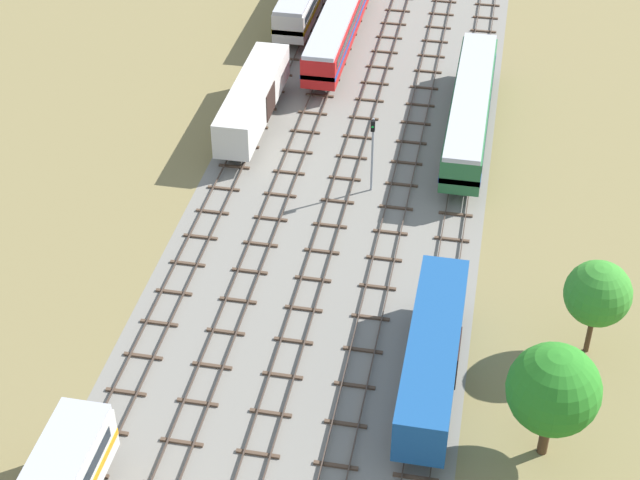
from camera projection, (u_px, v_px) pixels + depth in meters
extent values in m
plane|color=olive|center=(346.00, 176.00, 75.86)|extent=(480.00, 480.00, 0.00)
cube|color=gray|center=(346.00, 176.00, 75.85)|extent=(20.93, 176.00, 0.01)
cube|color=#47382D|center=(230.00, 154.00, 77.91)|extent=(0.07, 126.00, 0.15)
cube|color=#47382D|center=(248.00, 155.00, 77.69)|extent=(0.07, 126.00, 0.15)
cube|color=brown|center=(87.00, 473.00, 53.22)|extent=(2.40, 0.22, 0.14)
cube|color=brown|center=(107.00, 431.00, 55.57)|extent=(2.40, 0.22, 0.14)
cube|color=brown|center=(126.00, 392.00, 57.92)|extent=(2.40, 0.22, 0.14)
cube|color=brown|center=(143.00, 356.00, 60.27)|extent=(2.40, 0.22, 0.14)
cube|color=brown|center=(159.00, 323.00, 62.62)|extent=(2.40, 0.22, 0.14)
cube|color=brown|center=(174.00, 292.00, 64.97)|extent=(2.40, 0.22, 0.14)
cube|color=brown|center=(188.00, 264.00, 67.32)|extent=(2.40, 0.22, 0.14)
cube|color=brown|center=(201.00, 237.00, 69.66)|extent=(2.40, 0.22, 0.14)
cube|color=brown|center=(213.00, 212.00, 72.01)|extent=(2.40, 0.22, 0.14)
cube|color=brown|center=(224.00, 189.00, 74.36)|extent=(2.40, 0.22, 0.14)
cube|color=brown|center=(234.00, 167.00, 76.71)|extent=(2.40, 0.22, 0.14)
cube|color=brown|center=(244.00, 146.00, 79.06)|extent=(2.40, 0.22, 0.14)
cube|color=brown|center=(254.00, 126.00, 81.41)|extent=(2.40, 0.22, 0.14)
cube|color=brown|center=(262.00, 108.00, 83.76)|extent=(2.40, 0.22, 0.14)
cube|color=brown|center=(271.00, 91.00, 86.11)|extent=(2.40, 0.22, 0.14)
cube|color=brown|center=(279.00, 74.00, 88.46)|extent=(2.40, 0.22, 0.14)
cube|color=brown|center=(286.00, 59.00, 90.81)|extent=(2.40, 0.22, 0.14)
cube|color=brown|center=(293.00, 44.00, 93.15)|extent=(2.40, 0.22, 0.14)
cube|color=brown|center=(300.00, 30.00, 95.50)|extent=(2.40, 0.22, 0.14)
cube|color=brown|center=(306.00, 16.00, 97.85)|extent=(2.40, 0.22, 0.14)
cube|color=brown|center=(312.00, 4.00, 100.20)|extent=(2.40, 0.22, 0.14)
cube|color=#47382D|center=(284.00, 159.00, 77.26)|extent=(0.07, 126.00, 0.15)
cube|color=#47382D|center=(303.00, 161.00, 77.04)|extent=(0.07, 126.00, 0.15)
cube|color=brown|center=(182.00, 442.00, 54.93)|extent=(2.40, 0.22, 0.14)
cube|color=brown|center=(198.00, 402.00, 57.28)|extent=(2.40, 0.22, 0.14)
cube|color=brown|center=(212.00, 366.00, 59.62)|extent=(2.40, 0.22, 0.14)
cube|color=brown|center=(226.00, 332.00, 61.97)|extent=(2.40, 0.22, 0.14)
cube|color=brown|center=(238.00, 300.00, 64.32)|extent=(2.40, 0.22, 0.14)
cube|color=brown|center=(250.00, 271.00, 66.67)|extent=(2.40, 0.22, 0.14)
cube|color=brown|center=(261.00, 244.00, 69.02)|extent=(2.40, 0.22, 0.14)
cube|color=brown|center=(271.00, 219.00, 71.37)|extent=(2.40, 0.22, 0.14)
cube|color=brown|center=(280.00, 195.00, 73.72)|extent=(2.40, 0.22, 0.14)
cube|color=brown|center=(289.00, 172.00, 76.07)|extent=(2.40, 0.22, 0.14)
cube|color=brown|center=(297.00, 151.00, 78.42)|extent=(2.40, 0.22, 0.14)
cube|color=brown|center=(305.00, 132.00, 80.76)|extent=(2.40, 0.22, 0.14)
cube|color=brown|center=(313.00, 113.00, 83.11)|extent=(2.40, 0.22, 0.14)
cube|color=brown|center=(320.00, 95.00, 85.46)|extent=(2.40, 0.22, 0.14)
cube|color=brown|center=(326.00, 79.00, 87.81)|extent=(2.40, 0.22, 0.14)
cube|color=brown|center=(333.00, 63.00, 90.16)|extent=(2.40, 0.22, 0.14)
cube|color=brown|center=(339.00, 48.00, 92.51)|extent=(2.40, 0.22, 0.14)
cube|color=brown|center=(344.00, 34.00, 94.86)|extent=(2.40, 0.22, 0.14)
cube|color=brown|center=(350.00, 20.00, 97.21)|extent=(2.40, 0.22, 0.14)
cube|color=brown|center=(355.00, 7.00, 99.56)|extent=(2.40, 0.22, 0.14)
cube|color=#47382D|center=(339.00, 165.00, 76.62)|extent=(0.07, 126.00, 0.15)
cube|color=#47382D|center=(358.00, 167.00, 76.40)|extent=(0.07, 126.00, 0.15)
cube|color=brown|center=(258.00, 454.00, 54.28)|extent=(2.40, 0.22, 0.14)
cube|color=brown|center=(271.00, 413.00, 56.63)|extent=(2.40, 0.22, 0.14)
cube|color=brown|center=(283.00, 376.00, 58.98)|extent=(2.40, 0.22, 0.14)
cube|color=brown|center=(294.00, 341.00, 61.33)|extent=(2.40, 0.22, 0.14)
cube|color=brown|center=(304.00, 309.00, 63.68)|extent=(2.40, 0.22, 0.14)
cube|color=brown|center=(313.00, 279.00, 66.03)|extent=(2.40, 0.22, 0.14)
cube|color=brown|center=(322.00, 251.00, 68.38)|extent=(2.40, 0.22, 0.14)
cube|color=brown|center=(330.00, 225.00, 70.72)|extent=(2.40, 0.22, 0.14)
cube|color=brown|center=(338.00, 201.00, 73.07)|extent=(2.40, 0.22, 0.14)
cube|color=brown|center=(345.00, 178.00, 75.42)|extent=(2.40, 0.22, 0.14)
cube|color=brown|center=(352.00, 157.00, 77.77)|extent=(2.40, 0.22, 0.14)
cube|color=brown|center=(358.00, 137.00, 80.12)|extent=(2.40, 0.22, 0.14)
cube|color=brown|center=(364.00, 118.00, 82.47)|extent=(2.40, 0.22, 0.14)
cube|color=brown|center=(370.00, 100.00, 84.82)|extent=(2.40, 0.22, 0.14)
cube|color=brown|center=(375.00, 83.00, 87.17)|extent=(2.40, 0.22, 0.14)
cube|color=brown|center=(380.00, 67.00, 89.52)|extent=(2.40, 0.22, 0.14)
cube|color=brown|center=(385.00, 52.00, 91.86)|extent=(2.40, 0.22, 0.14)
cube|color=brown|center=(389.00, 37.00, 94.21)|extent=(2.40, 0.22, 0.14)
cube|color=brown|center=(394.00, 24.00, 96.56)|extent=(2.40, 0.22, 0.14)
cube|color=brown|center=(398.00, 11.00, 98.91)|extent=(2.40, 0.22, 0.14)
cube|color=#47382D|center=(395.00, 171.00, 75.97)|extent=(0.07, 126.00, 0.15)
cube|color=#47382D|center=(414.00, 173.00, 75.75)|extent=(0.07, 126.00, 0.15)
cube|color=brown|center=(336.00, 466.00, 53.64)|extent=(2.40, 0.22, 0.14)
cube|color=brown|center=(346.00, 424.00, 55.99)|extent=(2.40, 0.22, 0.14)
cube|color=brown|center=(355.00, 386.00, 58.33)|extent=(2.40, 0.22, 0.14)
cube|color=brown|center=(363.00, 350.00, 60.68)|extent=(2.40, 0.22, 0.14)
cube|color=brown|center=(371.00, 317.00, 63.03)|extent=(2.40, 0.22, 0.14)
cube|color=brown|center=(378.00, 287.00, 65.38)|extent=(2.40, 0.22, 0.14)
cube|color=brown|center=(384.00, 259.00, 67.73)|extent=(2.40, 0.22, 0.14)
cube|color=brown|center=(390.00, 232.00, 70.08)|extent=(2.40, 0.22, 0.14)
cube|color=brown|center=(396.00, 208.00, 72.43)|extent=(2.40, 0.22, 0.14)
cube|color=brown|center=(402.00, 185.00, 74.78)|extent=(2.40, 0.22, 0.14)
cube|color=brown|center=(407.00, 163.00, 77.13)|extent=(2.40, 0.22, 0.14)
cube|color=brown|center=(411.00, 142.00, 79.48)|extent=(2.40, 0.22, 0.14)
cube|color=brown|center=(416.00, 123.00, 81.82)|extent=(2.40, 0.22, 0.14)
cube|color=brown|center=(420.00, 105.00, 84.17)|extent=(2.40, 0.22, 0.14)
cube|color=brown|center=(424.00, 88.00, 86.52)|extent=(2.40, 0.22, 0.14)
cube|color=brown|center=(428.00, 71.00, 88.87)|extent=(2.40, 0.22, 0.14)
cube|color=brown|center=(432.00, 56.00, 91.22)|extent=(2.40, 0.22, 0.14)
cube|color=brown|center=(435.00, 41.00, 93.57)|extent=(2.40, 0.22, 0.14)
cube|color=brown|center=(438.00, 27.00, 95.92)|extent=(2.40, 0.22, 0.14)
cube|color=brown|center=(441.00, 14.00, 98.27)|extent=(2.40, 0.22, 0.14)
cube|color=brown|center=(444.00, 1.00, 100.62)|extent=(2.40, 0.22, 0.14)
cube|color=#47382D|center=(451.00, 177.00, 75.33)|extent=(0.07, 126.00, 0.15)
cube|color=#47382D|center=(471.00, 179.00, 75.11)|extent=(0.07, 126.00, 0.15)
cube|color=brown|center=(416.00, 478.00, 52.99)|extent=(2.40, 0.22, 0.14)
cube|color=brown|center=(422.00, 435.00, 55.34)|extent=(2.40, 0.22, 0.14)
cube|color=brown|center=(428.00, 396.00, 57.69)|extent=(2.40, 0.22, 0.14)
cube|color=brown|center=(434.00, 360.00, 60.04)|extent=(2.40, 0.22, 0.14)
cube|color=brown|center=(439.00, 326.00, 62.39)|extent=(2.40, 0.22, 0.14)
cube|color=brown|center=(443.00, 295.00, 64.74)|extent=(2.40, 0.22, 0.14)
cube|color=brown|center=(448.00, 266.00, 67.09)|extent=(2.40, 0.22, 0.14)
cube|color=brown|center=(452.00, 239.00, 69.43)|extent=(2.40, 0.22, 0.14)
cube|color=brown|center=(456.00, 214.00, 71.78)|extent=(2.40, 0.22, 0.14)
cube|color=brown|center=(459.00, 191.00, 74.13)|extent=(2.40, 0.22, 0.14)
cube|color=brown|center=(463.00, 169.00, 76.48)|extent=(2.40, 0.22, 0.14)
cube|color=brown|center=(466.00, 148.00, 78.83)|extent=(2.40, 0.22, 0.14)
cube|color=brown|center=(469.00, 128.00, 81.18)|extent=(2.40, 0.22, 0.14)
cube|color=brown|center=(471.00, 110.00, 83.53)|extent=(2.40, 0.22, 0.14)
cube|color=brown|center=(474.00, 92.00, 85.88)|extent=(2.40, 0.22, 0.14)
cube|color=brown|center=(477.00, 76.00, 88.23)|extent=(2.40, 0.22, 0.14)
cube|color=brown|center=(479.00, 60.00, 90.58)|extent=(2.40, 0.22, 0.14)
cube|color=brown|center=(481.00, 45.00, 92.92)|extent=(2.40, 0.22, 0.14)
cube|color=brown|center=(483.00, 31.00, 95.27)|extent=(2.40, 0.22, 0.14)
cube|color=brown|center=(485.00, 18.00, 97.62)|extent=(2.40, 0.22, 0.14)
cube|color=brown|center=(487.00, 5.00, 99.97)|extent=(2.40, 0.22, 0.14)
cylinder|color=black|center=(70.00, 468.00, 52.67)|extent=(0.13, 0.84, 0.84)
cylinder|color=black|center=(96.00, 473.00, 52.45)|extent=(0.13, 0.84, 0.84)
cube|color=#194C8C|center=(433.00, 353.00, 56.99)|extent=(2.80, 14.00, 2.80)
cube|color=black|center=(458.00, 358.00, 56.86)|extent=(0.08, 2.80, 2.24)
cylinder|color=black|center=(426.00, 330.00, 61.21)|extent=(0.13, 0.80, 0.80)
cylinder|color=black|center=(449.00, 333.00, 60.99)|extent=(0.13, 0.80, 0.80)
cylinder|color=black|center=(429.00, 310.00, 62.62)|extent=(0.13, 0.80, 0.80)
cylinder|color=black|center=(452.00, 313.00, 62.40)|extent=(0.13, 0.80, 0.80)
cube|color=black|center=(439.00, 321.00, 61.81)|extent=(1.68, 2.20, 0.24)
cylinder|color=black|center=(406.00, 449.00, 53.76)|extent=(0.13, 0.80, 0.80)
cylinder|color=black|center=(433.00, 453.00, 53.54)|extent=(0.13, 0.80, 0.80)
cylinder|color=black|center=(410.00, 424.00, 55.17)|extent=(0.13, 0.80, 0.80)
cylinder|color=black|center=(436.00, 428.00, 54.95)|extent=(0.13, 0.80, 0.80)
cube|color=black|center=(421.00, 438.00, 54.35)|extent=(1.68, 2.20, 0.24)
cube|color=beige|center=(253.00, 98.00, 80.14)|extent=(2.80, 14.00, 2.80)
cube|color=black|center=(271.00, 102.00, 80.00)|extent=(0.08, 2.80, 2.24)
cylinder|color=black|center=(257.00, 94.00, 84.35)|extent=(0.13, 0.80, 0.80)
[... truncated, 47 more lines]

